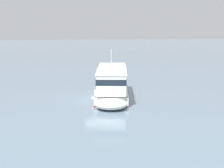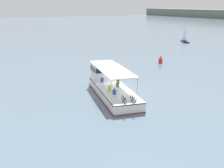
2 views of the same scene
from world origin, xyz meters
The scene contains 2 objects.
ground_plane centered at (0.00, 0.00, 0.00)m, with size 400.00×400.00×0.00m, color slate.
ferry_main centered at (0.09, -1.52, 1.02)m, with size 13.07×5.76×5.32m.
Camera 1 is at (-31.26, 4.82, 7.08)m, focal length 50.64 mm.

